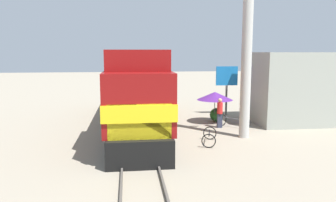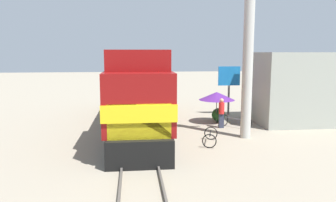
% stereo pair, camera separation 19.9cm
% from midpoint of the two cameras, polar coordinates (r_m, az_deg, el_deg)
% --- Properties ---
extents(ground_plane, '(120.00, 120.00, 0.00)m').
position_cam_midpoint_polar(ground_plane, '(18.72, -5.00, -5.69)').
color(ground_plane, gray).
extents(rail_near, '(0.08, 39.89, 0.15)m').
position_cam_midpoint_polar(rail_near, '(18.70, -7.22, -5.50)').
color(rail_near, '#4C4742').
rests_on(rail_near, ground_plane).
extents(rail_far, '(0.08, 39.89, 0.15)m').
position_cam_midpoint_polar(rail_far, '(18.72, -2.80, -5.42)').
color(rail_far, '#4C4742').
rests_on(rail_far, ground_plane).
extents(locomotive, '(3.00, 16.18, 4.68)m').
position_cam_midpoint_polar(locomotive, '(20.04, -5.19, 1.17)').
color(locomotive, black).
rests_on(locomotive, ground_plane).
extents(utility_pole, '(1.80, 0.54, 8.44)m').
position_cam_midpoint_polar(utility_pole, '(17.79, 14.06, 7.20)').
color(utility_pole, '#B2B2AD').
rests_on(utility_pole, ground_plane).
extents(vendor_umbrella, '(2.32, 2.32, 2.03)m').
position_cam_midpoint_polar(vendor_umbrella, '(21.48, 8.76, 0.87)').
color(vendor_umbrella, '#4C4C4C').
rests_on(vendor_umbrella, ground_plane).
extents(billboard_sign, '(1.62, 0.12, 3.56)m').
position_cam_midpoint_polar(billboard_sign, '(24.30, 10.82, 3.68)').
color(billboard_sign, '#595959').
rests_on(billboard_sign, ground_plane).
extents(shrub_cluster, '(0.90, 0.90, 0.90)m').
position_cam_midpoint_polar(shrub_cluster, '(22.03, 9.05, -2.41)').
color(shrub_cluster, '#236028').
rests_on(shrub_cluster, ground_plane).
extents(person_bystander, '(0.34, 0.34, 1.82)m').
position_cam_midpoint_polar(person_bystander, '(20.15, 9.57, -1.87)').
color(person_bystander, '#2D3347').
rests_on(person_bystander, ground_plane).
extents(bicycle, '(1.66, 1.78, 0.70)m').
position_cam_midpoint_polar(bicycle, '(20.40, 12.12, -3.62)').
color(bicycle, black).
rests_on(bicycle, ground_plane).
extents(bicycle_spare, '(1.12, 1.74, 0.70)m').
position_cam_midpoint_polar(bicycle_spare, '(16.71, 7.69, -6.20)').
color(bicycle_spare, black).
rests_on(bicycle_spare, ground_plane).
extents(building_block_distant, '(5.54, 4.46, 4.57)m').
position_cam_midpoint_polar(building_block_distant, '(23.08, 21.74, 2.19)').
color(building_block_distant, '#999E93').
rests_on(building_block_distant, ground_plane).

